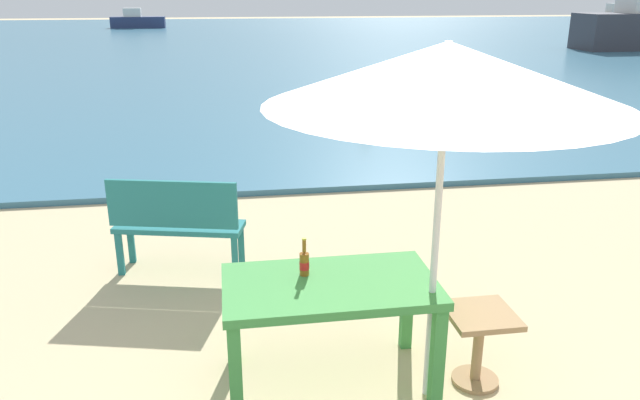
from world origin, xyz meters
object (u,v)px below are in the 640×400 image
patio_umbrella (447,74)px  boat_tanker (137,21)px  beer_bottle_amber (304,262)px  boat_fishing_trawler (621,18)px  swimmer_person (366,124)px  side_table_wood (479,337)px  bench_teal_center (177,220)px  picnic_table_green (330,297)px

patio_umbrella → boat_tanker: (-6.72, 41.27, -1.57)m
beer_bottle_amber → boat_fishing_trawler: bearing=53.8°
beer_bottle_amber → boat_tanker: size_ratio=0.07×
beer_bottle_amber → boat_tanker: boat_tanker is taller
swimmer_person → boat_fishing_trawler: bearing=50.2°
side_table_wood → swimmer_person: 7.44m
side_table_wood → bench_teal_center: size_ratio=0.43×
bench_teal_center → boat_tanker: size_ratio=0.35×
swimmer_person → beer_bottle_amber: bearing=-106.3°
beer_bottle_amber → side_table_wood: 1.28m
picnic_table_green → boat_fishing_trawler: boat_fishing_trawler is taller
picnic_table_green → bench_teal_center: bearing=120.4°
boat_tanker → boat_fishing_trawler: boat_fishing_trawler is taller
picnic_table_green → swimmer_person: bearing=75.1°
boat_fishing_trawler → boat_tanker: bearing=175.3°
patio_umbrella → beer_bottle_amber: bearing=154.5°
picnic_table_green → swimmer_person: (1.92, 7.21, -0.41)m
beer_bottle_amber → patio_umbrella: size_ratio=0.12×
beer_bottle_amber → side_table_wood: bearing=-14.5°
swimmer_person → boat_fishing_trawler: size_ratio=0.10×
picnic_table_green → patio_umbrella: (0.62, -0.23, 1.47)m
swimmer_person → boat_fishing_trawler: (25.88, 31.05, 0.40)m
beer_bottle_amber → swimmer_person: beer_bottle_amber is taller
side_table_wood → boat_fishing_trawler: bearing=55.1°
boat_tanker → bench_teal_center: bearing=-82.7°
beer_bottle_amber → patio_umbrella: 1.52m
side_table_wood → bench_teal_center: 2.95m
boat_fishing_trawler → side_table_wood: bearing=-124.9°
beer_bottle_amber → boat_fishing_trawler: 47.28m
patio_umbrella → boat_tanker: patio_umbrella is taller
beer_bottle_amber → swimmer_person: (2.07, 7.08, -0.61)m
bench_teal_center → swimmer_person: bench_teal_center is taller
beer_bottle_amber → bench_teal_center: 2.04m
patio_umbrella → boat_tanker: 41.85m
bench_teal_center → boat_fishing_trawler: boat_fishing_trawler is taller
bench_teal_center → boat_fishing_trawler: 46.46m
swimmer_person → patio_umbrella: bearing=-99.9°
side_table_wood → bench_teal_center: bench_teal_center is taller
picnic_table_green → boat_tanker: boat_tanker is taller
bench_teal_center → swimmer_person: (3.03, 5.31, -0.30)m
picnic_table_green → beer_bottle_amber: (-0.15, 0.13, 0.20)m
patio_umbrella → boat_tanker: size_ratio=0.65×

